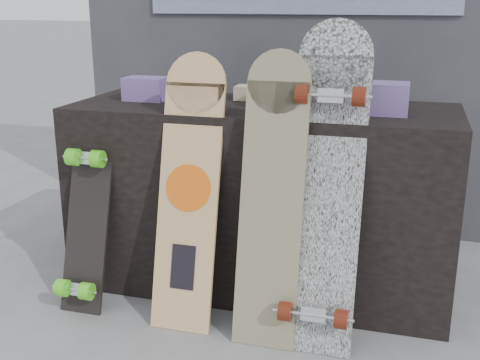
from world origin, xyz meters
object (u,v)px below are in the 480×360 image
(longboard_celtic, at_px, (272,190))
(longboard_cascadia, at_px, (326,180))
(vendor_table, at_px, (261,197))
(skateboard_dark, at_px, (86,212))
(longboard_geisha, at_px, (189,184))

(longboard_celtic, distance_m, longboard_cascadia, 0.19)
(vendor_table, height_order, longboard_cascadia, longboard_cascadia)
(longboard_cascadia, xyz_separation_m, skateboard_dark, (-0.96, -0.03, -0.21))
(skateboard_dark, bearing_deg, longboard_cascadia, 1.86)
(vendor_table, height_order, longboard_celtic, longboard_celtic)
(vendor_table, distance_m, skateboard_dark, 0.74)
(longboard_cascadia, height_order, skateboard_dark, longboard_cascadia)
(vendor_table, height_order, longboard_geisha, longboard_geisha)
(longboard_celtic, relative_size, skateboard_dark, 1.35)
(longboard_celtic, xyz_separation_m, longboard_cascadia, (0.18, 0.05, 0.04))
(longboard_celtic, distance_m, skateboard_dark, 0.79)
(longboard_geisha, xyz_separation_m, skateboard_dark, (-0.44, -0.02, -0.15))
(longboard_geisha, xyz_separation_m, longboard_cascadia, (0.52, 0.01, 0.06))
(vendor_table, distance_m, longboard_celtic, 0.44)
(longboard_cascadia, bearing_deg, vendor_table, 133.09)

